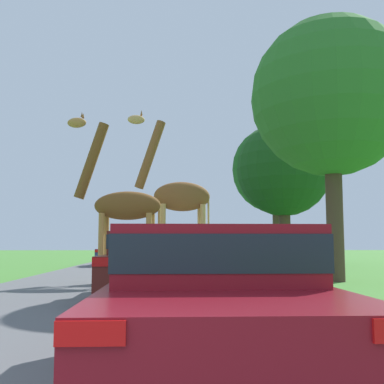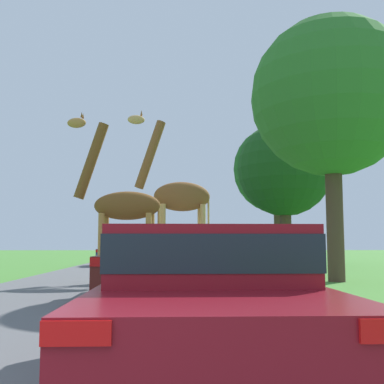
{
  "view_description": "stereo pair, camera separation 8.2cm",
  "coord_description": "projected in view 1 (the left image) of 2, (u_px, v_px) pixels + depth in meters",
  "views": [
    {
      "loc": [
        1.09,
        -1.07,
        1.15
      ],
      "look_at": [
        1.78,
        14.6,
        2.83
      ],
      "focal_mm": 45.0,
      "sensor_mm": 36.0,
      "label": 1
    },
    {
      "loc": [
        1.17,
        -1.08,
        1.15
      ],
      "look_at": [
        1.78,
        14.6,
        2.83
      ],
      "focal_mm": 45.0,
      "sensor_mm": 36.0,
      "label": 2
    }
  ],
  "objects": [
    {
      "name": "giraffe_companion",
      "position": [
        121.0,
        204.0,
        13.79
      ],
      "size": [
        2.82,
        0.9,
        4.99
      ],
      "rotation": [
        0.0,
        0.0,
        1.46
      ],
      "color": "#B77F3D",
      "rests_on": "ground"
    },
    {
      "name": "car_queue_left",
      "position": [
        153.0,
        262.0,
        10.2
      ],
      "size": [
        1.92,
        4.03,
        1.39
      ],
      "color": "#561914",
      "rests_on": "ground"
    },
    {
      "name": "tree_right_cluster",
      "position": [
        331.0,
        98.0,
        15.04
      ],
      "size": [
        4.99,
        4.99,
        8.21
      ],
      "color": "#4C3828",
      "rests_on": "ground"
    },
    {
      "name": "tree_left_edge",
      "position": [
        284.0,
        170.0,
        23.66
      ],
      "size": [
        4.64,
        4.64,
        7.11
      ],
      "color": "#4C3828",
      "rests_on": "ground"
    },
    {
      "name": "car_queue_right",
      "position": [
        188.0,
        249.0,
        32.37
      ],
      "size": [
        1.98,
        4.74,
        1.46
      ],
      "color": "silver",
      "rests_on": "ground"
    },
    {
      "name": "road",
      "position": [
        154.0,
        261.0,
        30.7
      ],
      "size": [
        7.57,
        120.0,
        0.0
      ],
      "color": "#5B5B5E",
      "rests_on": "ground"
    },
    {
      "name": "car_far_ahead",
      "position": [
        119.0,
        251.0,
        25.24
      ],
      "size": [
        1.97,
        3.96,
        1.33
      ],
      "color": "navy",
      "rests_on": "ground"
    },
    {
      "name": "giraffe_near_road",
      "position": [
        177.0,
        199.0,
        15.72
      ],
      "size": [
        2.76,
        0.9,
        5.5
      ],
      "rotation": [
        0.0,
        0.0,
        1.68
      ],
      "color": "tan",
      "rests_on": "ground"
    },
    {
      "name": "tree_centre_back",
      "position": [
        276.0,
        170.0,
        30.46
      ],
      "size": [
        5.56,
        5.56,
        8.6
      ],
      "color": "#4C3828",
      "rests_on": "ground"
    },
    {
      "name": "car_lead_maroon",
      "position": [
        211.0,
        288.0,
        4.72
      ],
      "size": [
        1.92,
        4.75,
        1.3
      ],
      "color": "maroon",
      "rests_on": "ground"
    }
  ]
}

